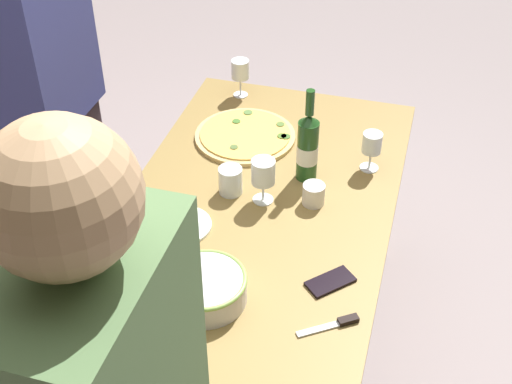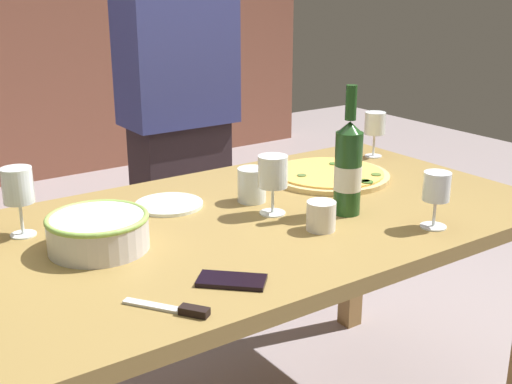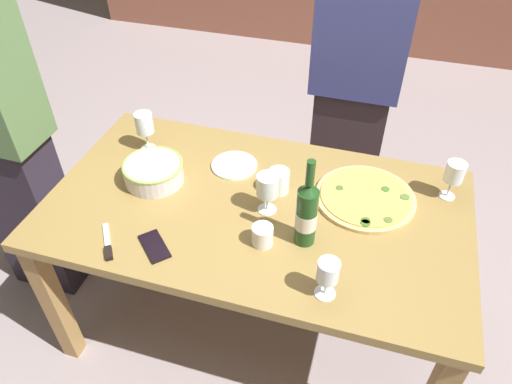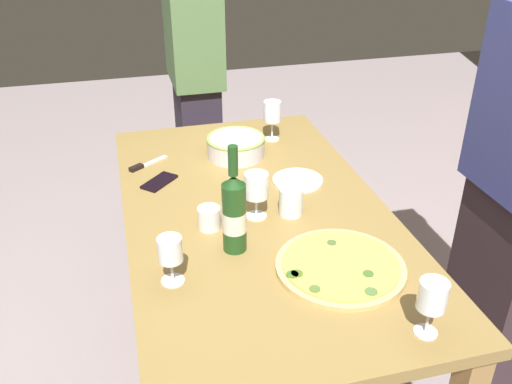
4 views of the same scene
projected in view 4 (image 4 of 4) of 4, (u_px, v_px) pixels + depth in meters
ground_plane at (256, 363)px, 2.32m from camera, size 8.00×8.00×0.00m
dining_table at (256, 231)px, 1.99m from camera, size 1.60×0.90×0.75m
pizza at (340, 266)px, 1.64m from camera, size 0.38×0.38×0.02m
serving_bowl at (236, 145)px, 2.30m from camera, size 0.24×0.24×0.09m
wine_bottle at (234, 213)px, 1.67m from camera, size 0.07×0.07×0.35m
wine_glass_near_pizza at (170, 252)px, 1.55m from camera, size 0.07×0.07×0.15m
wine_glass_by_bottle at (256, 187)px, 1.85m from camera, size 0.08×0.08×0.16m
wine_glass_far_left at (272, 113)px, 2.41m from camera, size 0.08×0.08×0.18m
wine_glass_far_right at (432, 298)px, 1.36m from camera, size 0.07×0.07×0.16m
cup_amber at (209, 218)px, 1.82m from camera, size 0.08×0.08×0.08m
cup_ceramic at (291, 201)px, 1.90m from camera, size 0.08×0.08×0.10m
side_plate at (298, 180)px, 2.12m from camera, size 0.19×0.19×0.01m
cell_phone at (159, 182)px, 2.11m from camera, size 0.15×0.15×0.01m
pizza_knife at (144, 165)px, 2.23m from camera, size 0.12×0.16×0.02m
person_guest_left at (195, 74)px, 2.78m from camera, size 0.40×0.24×1.76m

